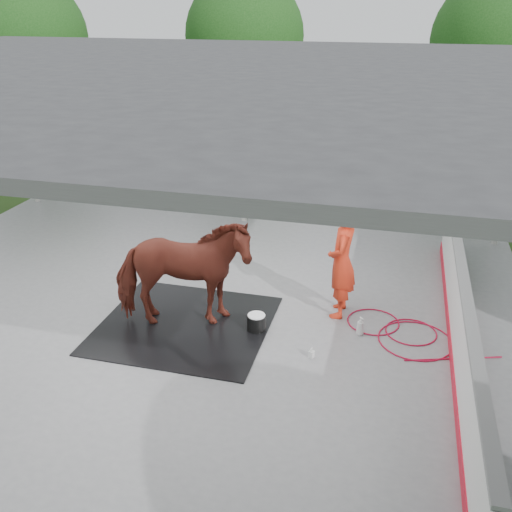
% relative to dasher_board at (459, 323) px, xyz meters
% --- Properties ---
extents(ground, '(100.00, 100.00, 0.00)m').
position_rel_dasher_board_xyz_m(ground, '(-4.60, 0.00, -0.59)').
color(ground, '#1E3814').
extents(concrete_slab, '(12.00, 10.00, 0.05)m').
position_rel_dasher_board_xyz_m(concrete_slab, '(-4.60, 0.00, -0.57)').
color(concrete_slab, slate).
rests_on(concrete_slab, ground).
extents(pavilion_structure, '(12.60, 10.60, 4.05)m').
position_rel_dasher_board_xyz_m(pavilion_structure, '(-4.60, -0.00, 3.37)').
color(pavilion_structure, beige).
rests_on(pavilion_structure, ground).
extents(dasher_board, '(0.16, 8.00, 1.15)m').
position_rel_dasher_board_xyz_m(dasher_board, '(0.00, 0.00, 0.00)').
color(dasher_board, red).
rests_on(dasher_board, concrete_slab).
extents(tree_belt, '(28.00, 28.00, 5.80)m').
position_rel_dasher_board_xyz_m(tree_belt, '(-4.30, 0.90, 3.20)').
color(tree_belt, '#382314').
rests_on(tree_belt, ground).
extents(rubber_mat, '(2.73, 2.55, 0.02)m').
position_rel_dasher_board_xyz_m(rubber_mat, '(-4.24, -0.23, -0.53)').
color(rubber_mat, black).
rests_on(rubber_mat, concrete_slab).
extents(horse, '(2.38, 1.59, 1.85)m').
position_rel_dasher_board_xyz_m(horse, '(-4.24, -0.23, 0.40)').
color(horse, maroon).
rests_on(horse, rubber_mat).
extents(handler, '(0.47, 0.71, 1.95)m').
position_rel_dasher_board_xyz_m(handler, '(-1.84, 0.79, 0.43)').
color(handler, red).
rests_on(handler, concrete_slab).
extents(wash_bucket, '(0.31, 0.31, 0.29)m').
position_rel_dasher_board_xyz_m(wash_bucket, '(-3.06, -0.09, -0.40)').
color(wash_bucket, black).
rests_on(wash_bucket, concrete_slab).
extents(soap_bottle_a, '(0.17, 0.17, 0.31)m').
position_rel_dasher_board_xyz_m(soap_bottle_a, '(-1.43, 0.20, -0.39)').
color(soap_bottle_a, silver).
rests_on(soap_bottle_a, concrete_slab).
extents(soap_bottle_b, '(0.10, 0.10, 0.17)m').
position_rel_dasher_board_xyz_m(soap_bottle_b, '(-2.07, -0.63, -0.46)').
color(soap_bottle_b, '#338CD8').
rests_on(soap_bottle_b, concrete_slab).
extents(hose_coil, '(2.37, 1.45, 0.02)m').
position_rel_dasher_board_xyz_m(hose_coil, '(-0.76, 0.39, -0.53)').
color(hose_coil, '#A70B2C').
rests_on(hose_coil, concrete_slab).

